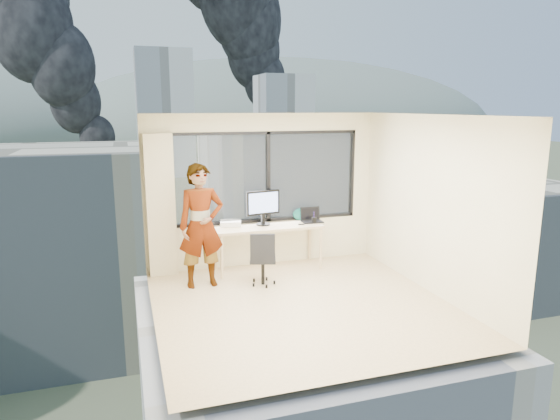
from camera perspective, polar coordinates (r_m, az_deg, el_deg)
name	(u,v)px	position (r m, az deg, el deg)	size (l,w,h in m)	color
floor	(302,305)	(7.03, 2.50, -10.82)	(4.00, 4.00, 0.01)	beige
ceiling	(303,115)	(6.49, 2.71, 10.87)	(4.00, 4.00, 0.01)	white
wall_front	(374,256)	(4.87, 10.74, -5.16)	(4.00, 0.01, 2.60)	beige
wall_left	(149,224)	(6.26, -14.87, -1.57)	(0.01, 4.00, 2.60)	beige
wall_right	(431,205)	(7.56, 16.99, 0.57)	(0.01, 4.00, 2.60)	beige
window_wall	(265,177)	(8.49, -1.72, 3.82)	(3.30, 0.16, 1.55)	black
curtain	(161,206)	(8.14, -13.54, 0.46)	(0.45, 0.14, 2.30)	beige
desk	(268,247)	(8.40, -1.36, -4.30)	(1.80, 0.60, 0.75)	tan
chair	(263,257)	(7.65, -1.99, -5.47)	(0.44, 0.44, 0.87)	black
person	(201,226)	(7.57, -9.05, -1.80)	(0.69, 0.45, 1.89)	#2D2D33
monitor	(263,208)	(8.30, -1.96, 0.29)	(0.59, 0.13, 0.59)	black
game_console	(231,223)	(8.35, -5.70, -1.50)	(0.34, 0.29, 0.08)	white
laptop	(312,216)	(8.55, 3.74, -0.66)	(0.35, 0.37, 0.22)	black
cellphone	(301,224)	(8.38, 2.46, -1.66)	(0.10, 0.05, 0.01)	black
pen_cup	(314,220)	(8.48, 3.94, -1.18)	(0.08, 0.08, 0.10)	black
handbag	(300,214)	(8.70, 2.36, -0.49)	(0.27, 0.14, 0.21)	#0E544B
exterior_ground	(134,176)	(127.21, -16.43, 3.79)	(400.00, 400.00, 0.04)	#515B3D
near_bldg_a	(25,252)	(37.98, -27.23, -4.34)	(16.00, 12.00, 14.00)	beige
near_bldg_b	(283,200)	(47.15, 0.34, 1.17)	(14.00, 13.00, 16.00)	white
near_bldg_c	(511,242)	(48.36, 25.07, -3.33)	(12.00, 10.00, 10.00)	beige
far_tower_b	(164,114)	(126.52, -13.15, 10.74)	(13.00, 13.00, 30.00)	silver
far_tower_c	(283,119)	(153.59, 0.37, 10.43)	(15.00, 15.00, 26.00)	silver
hill_b	(279,132)	(342.15, -0.15, 9.02)	(300.00, 220.00, 96.00)	slate
tree_b	(256,336)	(27.72, -2.81, -14.33)	(7.60, 7.60, 9.00)	#1B4B19
tree_c	(367,219)	(53.38, 9.94, -1.03)	(8.40, 8.40, 10.00)	#1B4B19
smoke_plume_b	(284,37)	(186.75, 0.47, 19.29)	(30.00, 18.00, 70.00)	black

